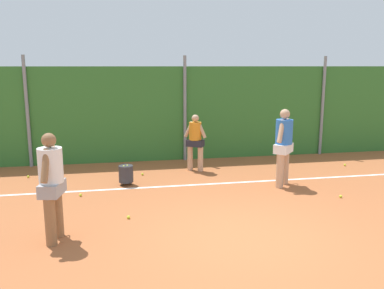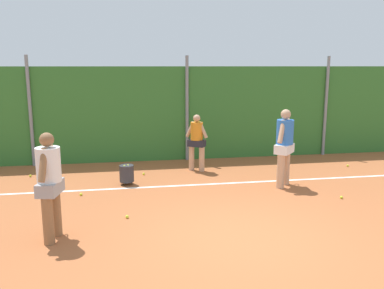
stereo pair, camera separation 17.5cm
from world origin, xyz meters
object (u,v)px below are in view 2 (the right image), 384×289
at_px(tennis_ball_1, 58,207).
at_px(tennis_ball_2, 341,197).
at_px(ball_hopper, 127,173).
at_px(tennis_ball_4, 127,217).
at_px(tennis_ball_6, 348,166).
at_px(tennis_ball_3, 51,214).
at_px(tennis_ball_0, 144,174).
at_px(tennis_ball_8, 81,194).
at_px(player_backcourt_far, 197,139).
at_px(tennis_ball_7, 30,176).
at_px(player_midcourt, 284,144).
at_px(tennis_ball_5, 280,165).
at_px(player_foreground_near, 50,181).

relative_size(tennis_ball_1, tennis_ball_2, 1.00).
xyz_separation_m(ball_hopper, tennis_ball_4, (-0.02, -2.31, -0.26)).
height_order(tennis_ball_2, tennis_ball_6, same).
height_order(tennis_ball_1, tennis_ball_3, same).
height_order(tennis_ball_0, tennis_ball_8, same).
bearing_deg(player_backcourt_far, tennis_ball_0, -138.19).
height_order(tennis_ball_0, tennis_ball_7, same).
bearing_deg(tennis_ball_1, tennis_ball_6, 15.90).
relative_size(player_backcourt_far, tennis_ball_2, 24.34).
distance_m(player_backcourt_far, tennis_ball_4, 4.02).
relative_size(ball_hopper, tennis_ball_2, 7.78).
relative_size(tennis_ball_2, tennis_ball_4, 1.00).
xyz_separation_m(tennis_ball_2, tennis_ball_8, (-5.81, 1.20, 0.00)).
bearing_deg(tennis_ball_7, tennis_ball_2, -22.70).
height_order(ball_hopper, tennis_ball_1, ball_hopper).
bearing_deg(tennis_ball_3, player_midcourt, 11.94).
bearing_deg(tennis_ball_2, tennis_ball_5, 94.31).
height_order(ball_hopper, tennis_ball_0, ball_hopper).
height_order(player_midcourt, tennis_ball_8, player_midcourt).
bearing_deg(tennis_ball_7, tennis_ball_1, -67.07).
height_order(ball_hopper, tennis_ball_3, ball_hopper).
bearing_deg(ball_hopper, tennis_ball_1, -133.70).
bearing_deg(tennis_ball_0, tennis_ball_3, -125.96).
bearing_deg(tennis_ball_4, player_backcourt_far, 59.38).
relative_size(player_backcourt_far, tennis_ball_6, 24.34).
relative_size(player_foreground_near, ball_hopper, 3.64).
xyz_separation_m(tennis_ball_2, tennis_ball_6, (1.72, 2.66, 0.00)).
bearing_deg(tennis_ball_0, player_foreground_near, -114.06).
bearing_deg(tennis_ball_6, tennis_ball_4, -154.83).
height_order(tennis_ball_5, tennis_ball_7, same).
height_order(tennis_ball_3, tennis_ball_6, same).
distance_m(tennis_ball_2, tennis_ball_3, 6.27).
distance_m(tennis_ball_0, tennis_ball_3, 3.36).
height_order(tennis_ball_1, tennis_ball_5, same).
relative_size(player_foreground_near, tennis_ball_3, 28.32).
distance_m(player_backcourt_far, tennis_ball_1, 4.37).
xyz_separation_m(tennis_ball_6, tennis_ball_7, (-9.04, 0.40, 0.00)).
distance_m(player_backcourt_far, tennis_ball_3, 4.66).
distance_m(player_backcourt_far, tennis_ball_2, 4.17).
bearing_deg(tennis_ball_4, tennis_ball_6, 25.17).
distance_m(tennis_ball_3, tennis_ball_7, 3.22).
distance_m(ball_hopper, tennis_ball_4, 2.32).
xyz_separation_m(player_midcourt, tennis_ball_7, (-6.39, 1.91, -1.04)).
xyz_separation_m(ball_hopper, tennis_ball_0, (0.46, 0.83, -0.26)).
height_order(tennis_ball_0, tennis_ball_3, same).
relative_size(player_foreground_near, player_midcourt, 0.98).
bearing_deg(tennis_ball_2, tennis_ball_7, 157.30).
relative_size(tennis_ball_6, tennis_ball_7, 1.00).
relative_size(ball_hopper, tennis_ball_7, 7.78).
xyz_separation_m(player_midcourt, tennis_ball_4, (-3.85, -1.54, -1.04)).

